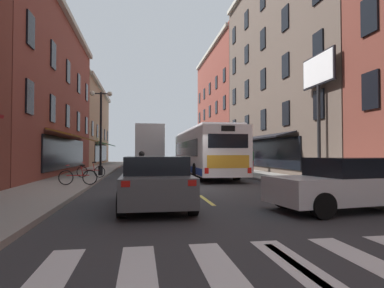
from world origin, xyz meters
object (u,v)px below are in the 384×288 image
sedan_mid (355,183)px  bicycle_near (91,171)px  transit_bus (204,152)px  pedestrian_mid (238,159)px  sedan_near (145,160)px  pedestrian_far (252,160)px  motorcycle_rider (142,173)px  bicycle_mid (78,177)px  sedan_far (155,181)px  box_truck (149,148)px  street_lamp_twin (101,129)px  billboard_sign (318,83)px  pedestrian_near (222,158)px

sedan_mid → bicycle_near: size_ratio=2.96×
transit_bus → pedestrian_mid: transit_bus is taller
sedan_near → pedestrian_far: 18.93m
motorcycle_rider → bicycle_mid: bearing=165.9°
bicycle_near → transit_bus: bearing=17.4°
pedestrian_far → sedan_far: bearing=-97.4°
box_truck → motorcycle_rider: bearing=-92.4°
street_lamp_twin → bicycle_near: bearing=-99.2°
sedan_far → street_lamp_twin: 12.40m
sedan_mid → pedestrian_mid: 19.81m
sedan_near → bicycle_near: size_ratio=2.80×
sedan_far → street_lamp_twin: bearing=104.2°
sedan_near → sedan_mid: 33.19m
billboard_sign → bicycle_near: billboard_sign is taller
box_truck → pedestrian_far: box_truck is taller
pedestrian_near → pedestrian_mid: pedestrian_near is taller
motorcycle_rider → street_lamp_twin: size_ratio=0.38×
box_truck → pedestrian_mid: bearing=-16.1°
sedan_mid → bicycle_near: sedan_mid is taller
transit_bus → box_truck: 9.04m
sedan_far → pedestrian_far: 16.16m
sedan_far → pedestrian_mid: bearing=65.8°
transit_bus → sedan_near: (-3.75, 19.15, -0.97)m
motorcycle_rider → pedestrian_far: 12.48m
transit_bus → sedan_mid: 13.73m
bicycle_mid → bicycle_near: bearing=91.1°
sedan_mid → motorcycle_rider: motorcycle_rider is taller
transit_bus → pedestrian_near: 8.82m
sedan_mid → bicycle_mid: (-8.68, 6.98, -0.23)m
sedan_near → pedestrian_near: size_ratio=2.76×
sedan_mid → sedan_far: bearing=164.9°
bicycle_near → pedestrian_mid: pedestrian_mid is taller
motorcycle_rider → pedestrian_mid: pedestrian_mid is taller
billboard_sign → pedestrian_mid: billboard_sign is taller
transit_bus → box_truck: (-3.56, 8.30, 0.40)m
pedestrian_near → pedestrian_far: bearing=118.2°
sedan_near → sedan_far: (-0.10, -31.27, 0.06)m
pedestrian_near → billboard_sign: bearing=117.5°
pedestrian_near → pedestrian_mid: bearing=135.7°
sedan_far → pedestrian_far: bearing=60.4°
bicycle_mid → street_lamp_twin: size_ratio=0.32×
sedan_far → bicycle_mid: 6.37m
bicycle_mid → billboard_sign: bearing=2.2°
box_truck → pedestrian_mid: size_ratio=4.80×
bicycle_near → sedan_far: bearing=-71.6°
sedan_far → bicycle_near: (-3.29, 9.88, -0.25)m
bicycle_mid → street_lamp_twin: bearing=88.0°
street_lamp_twin → billboard_sign: bearing=-26.3°
billboard_sign → motorcycle_rider: 10.30m
pedestrian_mid → box_truck: bearing=-13.6°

